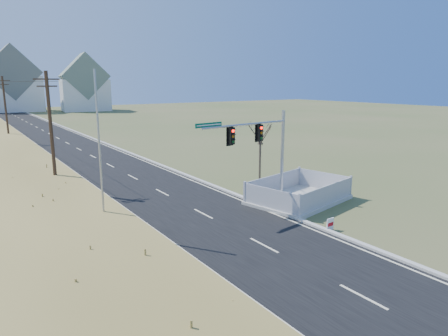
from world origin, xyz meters
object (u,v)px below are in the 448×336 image
Objects in this scene: fence_enclosure at (299,197)px; bare_tree at (260,132)px; traffic_signal_mast at (265,147)px; flagpole at (101,171)px; open_sign at (330,224)px.

bare_tree is (-0.00, 4.36, 4.15)m from fence_enclosure.
bare_tree is (2.31, 3.32, 0.50)m from traffic_signal_mast.
traffic_signal_mast reaches higher than fence_enclosure.
bare_tree is at bearing 12.22° from flagpole.
flagpole is 13.51m from bare_tree.
bare_tree is (2.50, 9.41, 4.07)m from open_sign.
fence_enclosure is at bearing -6.54° from flagpole.
traffic_signal_mast is 4.07m from bare_tree.
flagpole is at bearing -167.78° from bare_tree.
open_sign is at bearing -128.47° from fence_enclosure.
bare_tree is at bearing 71.82° from open_sign.
flagpole is at bearing 170.07° from traffic_signal_mast.
bare_tree is (13.18, 2.85, 0.91)m from flagpole.
flagpole is at bearing 145.14° from open_sign.
open_sign is 10.56m from bare_tree.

